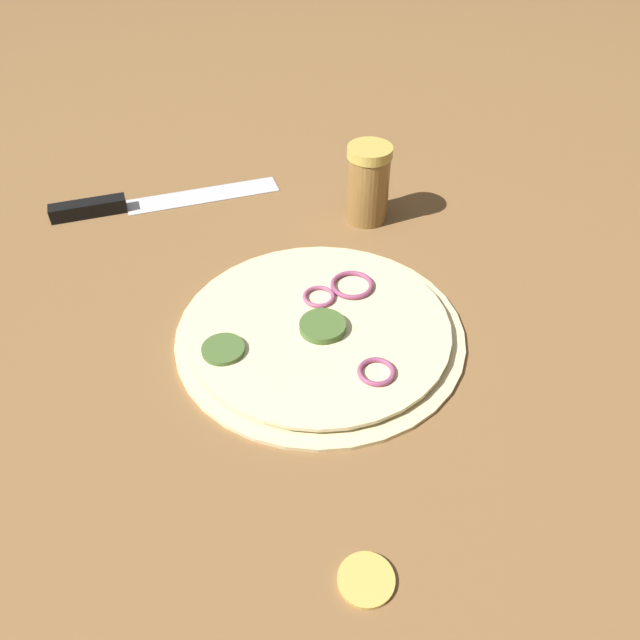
{
  "coord_description": "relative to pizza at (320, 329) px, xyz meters",
  "views": [
    {
      "loc": [
        -0.41,
        0.16,
        0.42
      ],
      "look_at": [
        0.0,
        0.0,
        0.02
      ],
      "focal_mm": 35.0,
      "sensor_mm": 36.0,
      "label": 1
    }
  ],
  "objects": [
    {
      "name": "pizza",
      "position": [
        0.0,
        0.0,
        0.0
      ],
      "size": [
        0.28,
        0.28,
        0.02
      ],
      "color": "beige",
      "rests_on": "ground_plane"
    },
    {
      "name": "spice_jar",
      "position": [
        0.17,
        -0.13,
        0.04
      ],
      "size": [
        0.05,
        0.05,
        0.09
      ],
      "color": "olive",
      "rests_on": "ground_plane"
    },
    {
      "name": "loose_cap",
      "position": [
        -0.24,
        0.06,
        -0.0
      ],
      "size": [
        0.04,
        0.04,
        0.01
      ],
      "color": "gold",
      "rests_on": "ground_plane"
    },
    {
      "name": "ground_plane",
      "position": [
        -0.0,
        -0.0,
        -0.01
      ],
      "size": [
        3.0,
        3.0,
        0.0
      ],
      "primitive_type": "plane",
      "color": "brown"
    },
    {
      "name": "knife",
      "position": [
        0.3,
        0.13,
        -0.0
      ],
      "size": [
        0.05,
        0.28,
        0.02
      ],
      "rotation": [
        0.0,
        0.0,
        4.65
      ],
      "color": "silver",
      "rests_on": "ground_plane"
    }
  ]
}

